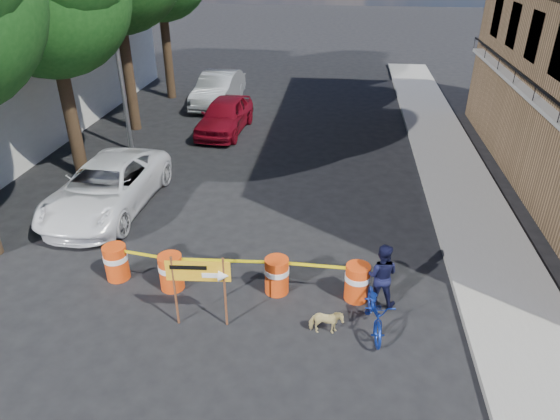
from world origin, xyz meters
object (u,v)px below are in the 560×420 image
(suv_white, at_px, (107,187))
(barrel_far_left, at_px, (116,262))
(detour_sign, at_px, (206,277))
(pedestrian, at_px, (381,275))
(barrel_mid_left, at_px, (171,271))
(bicycle, at_px, (377,295))
(sedan_silver, at_px, (218,89))
(dog, at_px, (326,322))
(sedan_red, at_px, (225,115))
(barrel_far_right, at_px, (357,282))
(barrel_mid_right, at_px, (277,275))

(suv_white, bearing_deg, barrel_far_left, -61.51)
(detour_sign, bearing_deg, pedestrian, 13.55)
(barrel_mid_left, xyz_separation_m, detour_sign, (1.20, -1.15, 0.78))
(bicycle, distance_m, sedan_silver, 17.24)
(barrel_mid_left, bearing_deg, dog, -16.93)
(sedan_red, bearing_deg, barrel_far_right, -59.12)
(barrel_far_right, bearing_deg, detour_sign, -157.53)
(dog, height_order, sedan_silver, sedan_silver)
(barrel_mid_left, relative_size, detour_sign, 0.52)
(barrel_far_left, xyz_separation_m, barrel_mid_left, (1.45, -0.22, 0.00))
(sedan_silver, bearing_deg, barrel_mid_right, -68.88)
(barrel_far_right, height_order, pedestrian, pedestrian)
(barrel_mid_right, height_order, suv_white, suv_white)
(pedestrian, bearing_deg, detour_sign, 27.75)
(pedestrian, distance_m, dog, 1.71)
(barrel_mid_right, bearing_deg, sedan_silver, 108.32)
(bicycle, bearing_deg, suv_white, 145.25)
(dog, bearing_deg, barrel_mid_left, 68.32)
(pedestrian, distance_m, bicycle, 0.86)
(barrel_mid_right, distance_m, suv_white, 6.63)
(barrel_mid_left, bearing_deg, barrel_far_left, 171.36)
(barrel_far_right, distance_m, detour_sign, 3.48)
(barrel_mid_left, relative_size, barrel_far_right, 1.00)
(barrel_far_right, xyz_separation_m, dog, (-0.65, -1.27, -0.17))
(sedan_red, bearing_deg, suv_white, -101.42)
(sedan_red, bearing_deg, dog, -64.20)
(pedestrian, bearing_deg, sedan_red, -51.57)
(detour_sign, distance_m, dog, 2.67)
(suv_white, height_order, sedan_red, suv_white)
(barrel_far_left, bearing_deg, barrel_mid_left, -8.64)
(barrel_mid_left, distance_m, bicycle, 4.80)
(detour_sign, distance_m, sedan_red, 12.34)
(dog, height_order, sedan_red, sedan_red)
(barrel_mid_right, xyz_separation_m, bicycle, (2.23, -0.97, 0.40))
(barrel_far_left, bearing_deg, detour_sign, -27.38)
(dog, relative_size, sedan_silver, 0.15)
(barrel_mid_right, distance_m, pedestrian, 2.38)
(barrel_mid_right, xyz_separation_m, detour_sign, (-1.28, -1.33, 0.78))
(pedestrian, xyz_separation_m, bicycle, (-0.14, -0.85, 0.09))
(detour_sign, height_order, sedan_silver, detour_sign)
(pedestrian, xyz_separation_m, sedan_red, (-6.02, 10.90, -0.04))
(barrel_far_left, bearing_deg, barrel_far_right, -0.75)
(barrel_far_left, xyz_separation_m, barrel_far_right, (5.79, -0.08, 0.00))
(bicycle, height_order, suv_white, bicycle)
(detour_sign, relative_size, bicycle, 0.99)
(barrel_far_right, xyz_separation_m, bicycle, (0.37, -0.95, 0.40))
(barrel_far_right, xyz_separation_m, detour_sign, (-3.14, -1.30, 0.78))
(barrel_mid_left, distance_m, barrel_mid_right, 2.49)
(pedestrian, bearing_deg, barrel_far_left, 7.94)
(bicycle, distance_m, sedan_red, 13.14)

